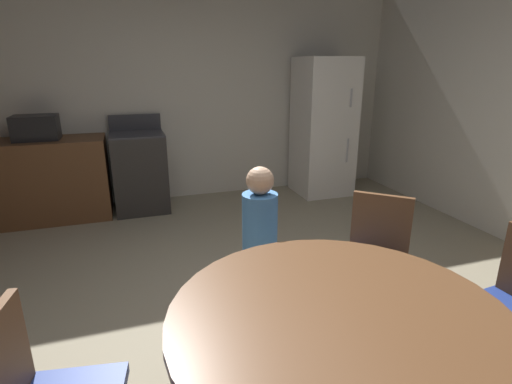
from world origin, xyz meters
TOP-DOWN VIEW (x-y plane):
  - ground_plane at (0.00, 0.00)m, footprint 14.00×14.00m
  - wall_back at (0.00, 3.11)m, footprint 5.99×0.12m
  - kitchen_counter at (-1.78, 2.71)m, footprint 1.83×0.60m
  - oven_range at (-0.52, 2.71)m, footprint 0.60×0.60m
  - refrigerator at (1.83, 2.66)m, footprint 0.68×0.68m
  - microwave at (-1.53, 2.71)m, footprint 0.44×0.32m
  - dining_table at (0.08, -0.86)m, footprint 1.34×1.34m
  - chair_northeast at (0.83, -0.04)m, footprint 0.57×0.57m
  - person_child at (0.10, 0.16)m, footprint 0.22×0.22m

SIDE VIEW (x-z plane):
  - ground_plane at x=0.00m, z-range 0.00..0.00m
  - kitchen_counter at x=-1.78m, z-range 0.00..0.90m
  - oven_range at x=-0.52m, z-range -0.08..1.02m
  - chair_northeast at x=0.83m, z-range 0.07..0.94m
  - person_child at x=0.10m, z-range 0.03..1.12m
  - dining_table at x=0.08m, z-range 0.23..0.99m
  - refrigerator at x=1.83m, z-range 0.00..1.76m
  - microwave at x=-1.53m, z-range 0.90..1.16m
  - wall_back at x=0.00m, z-range 0.00..2.70m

